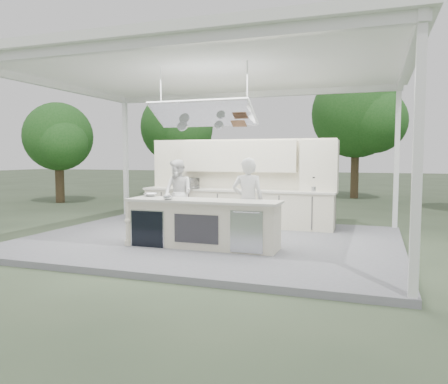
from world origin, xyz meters
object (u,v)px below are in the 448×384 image
at_px(head_chef, 248,201).
at_px(sous_chef, 178,194).
at_px(demo_island, 202,223).
at_px(back_counter, 236,207).

distance_m(head_chef, sous_chef, 2.70).
bearing_deg(sous_chef, demo_island, -30.90).
bearing_deg(demo_island, head_chef, 34.88).
distance_m(demo_island, head_chef, 1.05).
distance_m(demo_island, sous_chef, 2.54).
bearing_deg(head_chef, demo_island, 24.92).
distance_m(back_counter, sous_chef, 1.56).
xyz_separation_m(back_counter, head_chef, (0.97, -2.26, 0.41)).
relative_size(demo_island, back_counter, 0.61).
xyz_separation_m(head_chef, sous_chef, (-2.26, 1.48, -0.02)).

